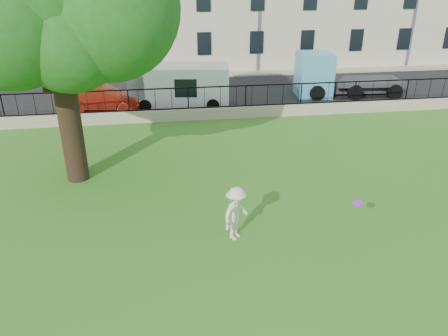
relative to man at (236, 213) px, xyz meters
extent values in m
plane|color=#33711B|center=(-0.59, -0.91, -0.82)|extent=(120.00, 120.00, 0.00)
cube|color=gray|center=(-0.59, 11.09, -0.52)|extent=(50.00, 0.40, 0.60)
cube|color=black|center=(-0.59, 11.09, -0.19)|extent=(50.00, 0.05, 0.06)
cube|color=black|center=(-0.59, 11.09, 0.88)|extent=(50.00, 0.05, 0.06)
cube|color=black|center=(-0.59, 15.79, -0.82)|extent=(60.00, 9.00, 0.01)
cube|color=gray|center=(-0.59, 20.99, -0.76)|extent=(60.00, 1.40, 0.12)
cylinder|color=black|center=(-5.21, 4.77, 1.36)|extent=(0.79, 0.79, 4.35)
sphere|color=#205215|center=(-3.41, 3.97, 5.29)|extent=(4.54, 4.54, 4.54)
imported|color=beige|center=(0.00, 0.00, 0.00)|extent=(1.17, 1.19, 1.64)
cylinder|color=purple|center=(3.15, -1.05, 0.66)|extent=(0.33, 0.32, 0.12)
imported|color=#9D2313|center=(-5.09, 13.49, -0.16)|extent=(4.17, 1.83, 1.33)
cube|color=white|center=(-0.89, 13.61, 0.33)|extent=(5.68, 2.74, 2.30)
cube|color=#57ABCD|center=(9.42, 14.49, 0.48)|extent=(6.38, 2.72, 2.61)
camera|label=1|loc=(-1.91, -10.68, 6.47)|focal=35.00mm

